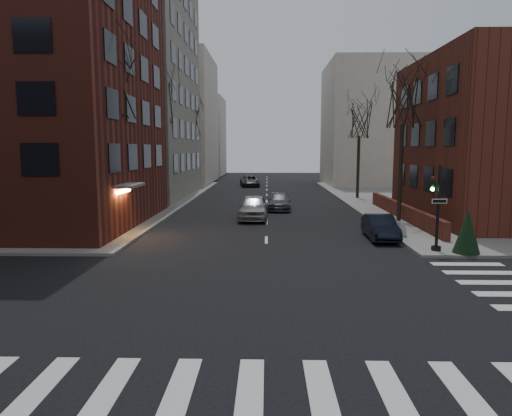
# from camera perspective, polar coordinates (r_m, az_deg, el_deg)

# --- Properties ---
(ground) EXTENTS (160.00, 160.00, 0.00)m
(ground) POSITION_cam_1_polar(r_m,az_deg,el_deg) (13.18, 1.19, -14.48)
(ground) COLOR black
(ground) RESTS_ON ground
(building_left_brick) EXTENTS (15.00, 15.00, 18.00)m
(building_left_brick) POSITION_cam_1_polar(r_m,az_deg,el_deg) (32.90, -27.64, 13.77)
(building_left_brick) COLOR maroon
(building_left_brick) RESTS_ON ground
(building_left_tan) EXTENTS (18.00, 18.00, 28.00)m
(building_left_tan) POSITION_cam_1_polar(r_m,az_deg,el_deg) (50.09, -19.45, 17.52)
(building_left_tan) COLOR gray
(building_left_tan) RESTS_ON ground
(low_wall_right) EXTENTS (0.35, 16.00, 1.00)m
(low_wall_right) POSITION_cam_1_polar(r_m,az_deg,el_deg) (32.85, 17.77, -0.35)
(low_wall_right) COLOR #5C251A
(low_wall_right) RESTS_ON sidewalk_far_right
(building_distant_la) EXTENTS (14.00, 16.00, 18.00)m
(building_distant_la) POSITION_cam_1_polar(r_m,az_deg,el_deg) (69.00, -11.39, 10.73)
(building_distant_la) COLOR beige
(building_distant_la) RESTS_ON ground
(building_distant_ra) EXTENTS (14.00, 14.00, 16.00)m
(building_distant_ra) POSITION_cam_1_polar(r_m,az_deg,el_deg) (64.07, 15.14, 9.99)
(building_distant_ra) COLOR beige
(building_distant_ra) RESTS_ON ground
(building_distant_lb) EXTENTS (10.00, 12.00, 14.00)m
(building_distant_lb) POSITION_cam_1_polar(r_m,az_deg,el_deg) (85.25, -7.49, 8.82)
(building_distant_lb) COLOR beige
(building_distant_lb) RESTS_ON ground
(traffic_signal) EXTENTS (0.76, 0.44, 4.00)m
(traffic_signal) POSITION_cam_1_polar(r_m,az_deg,el_deg) (22.84, 21.63, -0.64)
(traffic_signal) COLOR black
(traffic_signal) RESTS_ON sidewalk_far_right
(tree_left_a) EXTENTS (4.18, 4.18, 10.26)m
(tree_left_a) POSITION_cam_1_polar(r_m,az_deg,el_deg) (27.89, -17.65, 14.45)
(tree_left_a) COLOR #2D231C
(tree_left_a) RESTS_ON sidewalk_far_left
(tree_left_b) EXTENTS (4.40, 4.40, 10.80)m
(tree_left_b) POSITION_cam_1_polar(r_m,az_deg,el_deg) (39.43, -11.87, 13.14)
(tree_left_b) COLOR #2D231C
(tree_left_b) RESTS_ON sidewalk_far_left
(tree_left_c) EXTENTS (3.96, 3.96, 9.72)m
(tree_left_c) POSITION_cam_1_polar(r_m,az_deg,el_deg) (53.05, -8.34, 10.77)
(tree_left_c) COLOR #2D231C
(tree_left_c) RESTS_ON sidewalk_far_left
(tree_right_a) EXTENTS (3.96, 3.96, 9.72)m
(tree_right_a) POSITION_cam_1_polar(r_m,az_deg,el_deg) (31.62, 17.95, 12.76)
(tree_right_a) COLOR #2D231C
(tree_right_a) RESTS_ON sidewalk_far_right
(tree_right_b) EXTENTS (3.74, 3.74, 9.18)m
(tree_right_b) POSITION_cam_1_polar(r_m,az_deg,el_deg) (45.16, 12.81, 10.69)
(tree_right_b) COLOR #2D231C
(tree_right_b) RESTS_ON sidewalk_far_right
(streetlamp_near) EXTENTS (0.36, 0.36, 6.28)m
(streetlamp_near) POSITION_cam_1_polar(r_m,az_deg,el_deg) (35.20, -12.20, 6.20)
(streetlamp_near) COLOR black
(streetlamp_near) RESTS_ON sidewalk_far_left
(streetlamp_far) EXTENTS (0.36, 0.36, 6.28)m
(streetlamp_far) POSITION_cam_1_polar(r_m,az_deg,el_deg) (54.85, -7.29, 6.71)
(streetlamp_far) COLOR black
(streetlamp_far) RESTS_ON sidewalk_far_left
(parked_sedan) EXTENTS (1.48, 4.04, 1.32)m
(parked_sedan) POSITION_cam_1_polar(r_m,az_deg,el_deg) (25.70, 15.27, -2.33)
(parked_sedan) COLOR black
(parked_sedan) RESTS_ON ground
(car_lane_silver) EXTENTS (2.06, 4.98, 1.69)m
(car_lane_silver) POSITION_cam_1_polar(r_m,az_deg,el_deg) (31.78, -0.34, 0.11)
(car_lane_silver) COLOR #A5A5AA
(car_lane_silver) RESTS_ON ground
(car_lane_gray) EXTENTS (2.05, 4.60, 1.31)m
(car_lane_gray) POSITION_cam_1_polar(r_m,az_deg,el_deg) (36.71, 2.95, 0.80)
(car_lane_gray) COLOR #444349
(car_lane_gray) RESTS_ON ground
(car_lane_far) EXTENTS (2.87, 5.22, 1.39)m
(car_lane_far) POSITION_cam_1_polar(r_m,az_deg,el_deg) (59.13, -0.79, 3.39)
(car_lane_far) COLOR #404045
(car_lane_far) RESTS_ON ground
(sandwich_board) EXTENTS (0.50, 0.59, 0.81)m
(sandwich_board) POSITION_cam_1_polar(r_m,az_deg,el_deg) (26.02, 17.61, -2.53)
(sandwich_board) COLOR white
(sandwich_board) RESTS_ON sidewalk_far_right
(evergreen_shrub) EXTENTS (1.42, 1.42, 1.99)m
(evergreen_shrub) POSITION_cam_1_polar(r_m,az_deg,el_deg) (22.96, 24.89, -2.69)
(evergreen_shrub) COLOR black
(evergreen_shrub) RESTS_ON sidewalk_far_right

